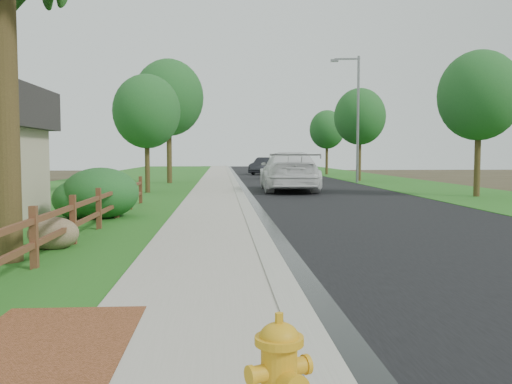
{
  "coord_description": "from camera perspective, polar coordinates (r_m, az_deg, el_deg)",
  "views": [
    {
      "loc": [
        -0.49,
        -6.34,
        1.96
      ],
      "look_at": [
        0.3,
        5.75,
        1.11
      ],
      "focal_mm": 38.0,
      "sensor_mm": 36.0,
      "label": 1
    }
  ],
  "objects": [
    {
      "name": "tree_mid_left",
      "position": [
        36.56,
        -9.18,
        9.76
      ],
      "size": [
        4.58,
        4.58,
        8.19
      ],
      "color": "#3A2C17",
      "rests_on": "ground"
    },
    {
      "name": "dark_car_mid",
      "position": [
        42.6,
        3.06,
        2.54
      ],
      "size": [
        3.09,
        5.32,
        1.7
      ],
      "primitive_type": "imported",
      "rotation": [
        0.0,
        0.0,
        2.91
      ],
      "color": "black",
      "rests_on": "road"
    },
    {
      "name": "white_suv",
      "position": [
        28.66,
        3.45,
        2.17
      ],
      "size": [
        3.07,
        7.11,
        2.04
      ],
      "primitive_type": "imported",
      "rotation": [
        0.0,
        0.0,
        3.11
      ],
      "color": "white",
      "rests_on": "road"
    },
    {
      "name": "tree_near_right",
      "position": [
        26.59,
        22.44,
        9.35
      ],
      "size": [
        3.67,
        3.67,
        6.6
      ],
      "color": "#3A2C17",
      "rests_on": "ground"
    },
    {
      "name": "dark_car_far",
      "position": [
        51.68,
        1.04,
        2.76
      ],
      "size": [
        3.6,
        5.22,
        1.63
      ],
      "primitive_type": "imported",
      "rotation": [
        0.0,
        0.0,
        -0.42
      ],
      "color": "black",
      "rests_on": "road"
    },
    {
      "name": "ground",
      "position": [
        6.66,
        0.67,
        -13.08
      ],
      "size": [
        120.0,
        120.0,
        0.0
      ],
      "primitive_type": "plane",
      "color": "#38301E"
    },
    {
      "name": "road",
      "position": [
        41.7,
        3.3,
        1.32
      ],
      "size": [
        8.0,
        90.0,
        0.02
      ],
      "primitive_type": "cube",
      "color": "black",
      "rests_on": "ground"
    },
    {
      "name": "tree_near_left",
      "position": [
        27.57,
        -11.44,
        8.29
      ],
      "size": [
        3.33,
        3.33,
        5.9
      ],
      "color": "#3A2C17",
      "rests_on": "ground"
    },
    {
      "name": "curb",
      "position": [
        41.4,
        -2.48,
        1.38
      ],
      "size": [
        0.4,
        90.0,
        0.12
      ],
      "primitive_type": "cube",
      "color": "gray",
      "rests_on": "ground"
    },
    {
      "name": "ranch_fence",
      "position": [
        13.19,
        -17.35,
        -2.0
      ],
      "size": [
        0.12,
        16.92,
        1.1
      ],
      "color": "#552E1C",
      "rests_on": "ground"
    },
    {
      "name": "streetlight",
      "position": [
        37.24,
        10.44,
        8.32
      ],
      "size": [
        1.96,
        0.45,
        8.48
      ],
      "color": "slate",
      "rests_on": "ground"
    },
    {
      "name": "lawn_near",
      "position": [
        42.06,
        -13.99,
        1.25
      ],
      "size": [
        9.0,
        90.0,
        0.04
      ],
      "primitive_type": "cube",
      "color": "#245D1A",
      "rests_on": "ground"
    },
    {
      "name": "shrub_d",
      "position": [
        16.98,
        -16.04,
        -0.13
      ],
      "size": [
        2.31,
        2.31,
        1.56
      ],
      "primitive_type": "ellipsoid",
      "rotation": [
        0.0,
        0.0,
        -0.01
      ],
      "color": "#1B4D1F",
      "rests_on": "ground"
    },
    {
      "name": "tree_far_right",
      "position": [
        51.8,
        7.48,
        6.53
      ],
      "size": [
        3.31,
        3.31,
        6.1
      ],
      "color": "#3A2C17",
      "rests_on": "ground"
    },
    {
      "name": "verge_far",
      "position": [
        43.09,
        12.45,
        1.34
      ],
      "size": [
        6.0,
        90.0,
        0.04
      ],
      "primitive_type": "cube",
      "color": "#245D1A",
      "rests_on": "ground"
    },
    {
      "name": "fire_hydrant",
      "position": [
        3.86,
        2.5,
        -18.72
      ],
      "size": [
        0.52,
        0.42,
        0.79
      ],
      "color": "gold",
      "rests_on": "sidewalk"
    },
    {
      "name": "brick_patch",
      "position": [
        5.92,
        -21.05,
        -14.98
      ],
      "size": [
        1.6,
        2.4,
        0.11
      ],
      "primitive_type": "cube",
      "color": "brown",
      "rests_on": "ground"
    },
    {
      "name": "wet_gutter",
      "position": [
        41.41,
        -1.99,
        1.33
      ],
      "size": [
        0.5,
        90.0,
        0.0
      ],
      "primitive_type": "cube",
      "color": "black",
      "rests_on": "road"
    },
    {
      "name": "boulder",
      "position": [
        11.79,
        -20.56,
        -4.12
      ],
      "size": [
        1.22,
        1.07,
        0.68
      ],
      "primitive_type": "ellipsoid",
      "rotation": [
        0.0,
        0.0,
        -0.34
      ],
      "color": "brown",
      "rests_on": "ground"
    },
    {
      "name": "sidewalk",
      "position": [
        41.39,
        -4.28,
        1.36
      ],
      "size": [
        2.2,
        90.0,
        0.1
      ],
      "primitive_type": "cube",
      "color": "#9E9A8A",
      "rests_on": "ground"
    },
    {
      "name": "tree_mid_right",
      "position": [
        39.72,
        10.87,
        7.79
      ],
      "size": [
        3.67,
        3.67,
        6.66
      ],
      "color": "#3A2C17",
      "rests_on": "ground"
    },
    {
      "name": "shrub_c",
      "position": [
        17.08,
        -17.94,
        -0.72
      ],
      "size": [
        1.85,
        1.85,
        1.21
      ],
      "primitive_type": "ellipsoid",
      "rotation": [
        0.0,
        0.0,
        0.1
      ],
      "color": "#1B4D1F",
      "rests_on": "ground"
    },
    {
      "name": "grass_strip",
      "position": [
        41.45,
        -6.9,
        1.31
      ],
      "size": [
        1.6,
        90.0,
        0.06
      ],
      "primitive_type": "cube",
      "color": "#245D1A",
      "rests_on": "ground"
    }
  ]
}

